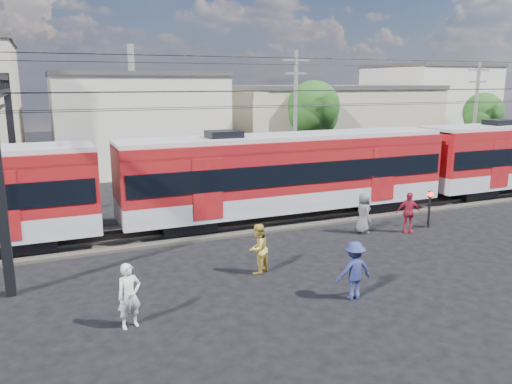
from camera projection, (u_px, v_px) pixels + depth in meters
ground at (341, 286)px, 16.48m from camera, size 120.00×120.00×0.00m
track_bed at (249, 223)px, 23.65m from camera, size 70.00×3.40×0.12m
rail_near at (256, 225)px, 22.95m from camera, size 70.00×0.12×0.12m
rail_far at (244, 217)px, 24.30m from camera, size 70.00×0.12×0.12m
commuter_train at (291, 171)px, 23.98m from camera, size 50.30×3.08×4.17m
catenary at (42, 121)px, 19.25m from camera, size 70.00×9.30×7.52m
building_midwest at (134, 120)px, 39.18m from camera, size 12.24×12.24×7.30m
building_mideast at (330, 123)px, 42.70m from camera, size 16.32×10.20×6.30m
building_east at (427, 106)px, 51.43m from camera, size 10.20×10.20×8.30m
utility_pole_mid at (295, 115)px, 31.26m from camera, size 1.80×0.24×8.50m
utility_pole_east at (475, 115)px, 35.77m from camera, size 1.80×0.24×8.00m
tree_near at (315, 110)px, 35.23m from camera, size 3.82×3.64×6.72m
tree_far at (484, 115)px, 40.21m from camera, size 3.36×3.12×5.76m
pedestrian_a at (129, 296)px, 13.58m from camera, size 0.75×0.59×1.83m
pedestrian_b at (258, 249)px, 17.46m from camera, size 1.10×1.04×1.79m
pedestrian_c at (354, 270)px, 15.40m from camera, size 1.20×0.70×1.84m
pedestrian_d at (408, 212)px, 22.19m from camera, size 1.17×0.78×1.84m
pedestrian_e at (363, 213)px, 22.13m from camera, size 0.63×0.92×1.83m
car_silver at (505, 163)px, 37.38m from camera, size 4.00×2.24×1.29m
crossing_signal at (430, 202)px, 22.90m from camera, size 0.25×0.25×1.73m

